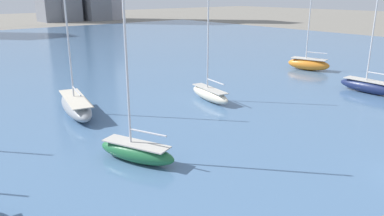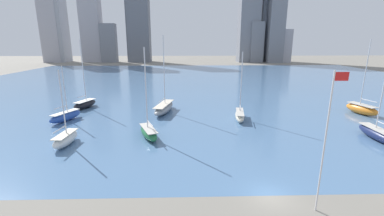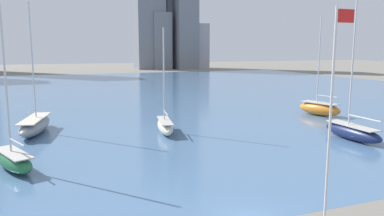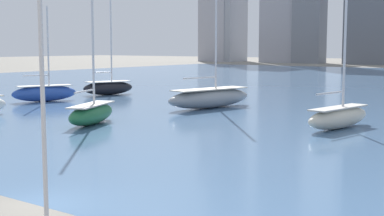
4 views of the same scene
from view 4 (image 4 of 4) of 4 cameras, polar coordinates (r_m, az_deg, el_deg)
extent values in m
plane|color=gray|center=(21.47, -16.14, -9.95)|extent=(500.00, 500.00, 0.00)
cylinder|color=silver|center=(16.51, -15.83, 7.26)|extent=(0.14, 0.14, 12.56)
cube|color=slate|center=(196.83, 12.41, 8.57)|extent=(10.44, 7.19, 26.68)
ellipsoid|color=beige|center=(40.74, 15.37, -1.00)|extent=(2.98, 7.75, 1.59)
cube|color=#BCB7AD|center=(40.65, 15.40, 0.04)|extent=(2.44, 6.35, 0.10)
cube|color=#2D2D33|center=(40.80, 15.35, -1.61)|extent=(0.39, 1.37, 0.72)
cylinder|color=silver|center=(40.91, 16.05, 8.04)|extent=(0.18, 0.18, 11.27)
cylinder|color=silver|center=(39.48, 14.54, 1.55)|extent=(0.76, 3.57, 0.14)
ellipsoid|color=gray|center=(52.42, 1.93, 1.05)|extent=(4.79, 10.73, 1.91)
cube|color=beige|center=(52.34, 1.93, 2.04)|extent=(3.93, 8.80, 0.10)
cube|color=#2D2D33|center=(52.47, 1.92, 0.48)|extent=(0.56, 1.87, 0.86)
cylinder|color=silver|center=(52.80, 2.58, 9.72)|extent=(0.18, 0.18, 13.98)
cylinder|color=silver|center=(51.36, 0.87, 3.24)|extent=(1.05, 4.14, 0.14)
ellipsoid|color=#236B3D|center=(42.12, -10.66, -0.65)|extent=(4.41, 7.14, 1.57)
cube|color=#BCB7AD|center=(42.04, -10.68, 0.34)|extent=(3.62, 5.85, 0.10)
cube|color=#2D2D33|center=(42.18, -10.65, -1.23)|extent=(0.62, 1.21, 0.71)
cylinder|color=silver|center=(42.31, -10.57, 8.82)|extent=(0.18, 0.18, 12.33)
cylinder|color=silver|center=(40.88, -11.38, 1.77)|extent=(1.41, 3.17, 0.14)
ellipsoid|color=#284CA8|center=(60.80, -15.45, 1.51)|extent=(4.43, 7.22, 1.77)
cube|color=silver|center=(60.73, -15.48, 2.30)|extent=(3.63, 5.92, 0.10)
cube|color=#2D2D33|center=(60.84, -15.44, 1.06)|extent=(0.65, 1.24, 0.80)
cylinder|color=silver|center=(60.73, -15.12, 6.43)|extent=(0.18, 0.18, 8.62)
cylinder|color=silver|center=(60.44, -16.30, 3.34)|extent=(1.24, 2.63, 0.14)
ellipsoid|color=black|center=(67.41, -8.92, 2.12)|extent=(4.41, 6.98, 1.70)
cube|color=silver|center=(67.36, -8.94, 2.80)|extent=(3.62, 5.72, 0.10)
cube|color=#2D2D33|center=(67.45, -8.92, 1.72)|extent=(0.56, 1.17, 0.77)
cylinder|color=silver|center=(67.47, -8.66, 8.55)|extent=(0.18, 0.18, 13.42)
cylinder|color=silver|center=(66.97, -9.55, 3.75)|extent=(1.01, 2.43, 0.14)
camera|label=1|loc=(45.35, -48.92, 13.25)|focal=35.00mm
camera|label=2|loc=(27.73, -77.35, 19.88)|focal=24.00mm
camera|label=3|loc=(28.01, -67.17, 11.56)|focal=35.00mm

